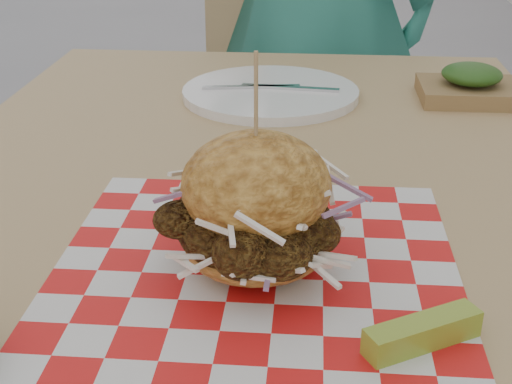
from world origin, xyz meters
TOP-DOWN VIEW (x-y plane):
  - patio_table at (0.34, 0.08)m, footprint 0.80×1.20m
  - patio_chair at (0.36, 1.01)m, footprint 0.49×0.50m
  - paper_liner at (0.36, -0.10)m, footprint 0.36×0.36m
  - sandwich at (0.36, -0.10)m, footprint 0.17×0.17m
  - pickle_spear at (0.49, -0.20)m, footprint 0.09×0.07m
  - place_setting at (0.34, 0.40)m, footprint 0.27×0.27m
  - kraft_tray at (0.64, 0.42)m, footprint 0.15×0.12m

SIDE VIEW (x-z plane):
  - patio_chair at x=0.36m, z-range 0.08..1.03m
  - patio_table at x=0.34m, z-range 0.30..1.05m
  - paper_liner at x=0.36m, z-range 0.75..0.75m
  - place_setting at x=0.34m, z-range 0.75..0.77m
  - pickle_spear at x=0.49m, z-range 0.75..0.77m
  - kraft_tray at x=0.64m, z-range 0.74..0.80m
  - sandwich at x=0.36m, z-range 0.71..0.90m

